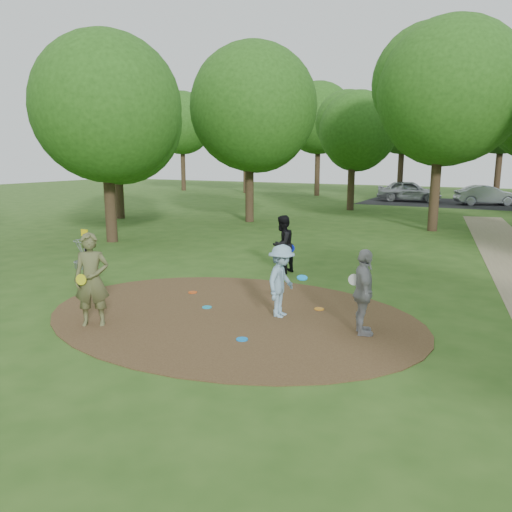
% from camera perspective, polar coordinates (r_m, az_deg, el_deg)
% --- Properties ---
extents(ground, '(100.00, 100.00, 0.00)m').
position_cam_1_polar(ground, '(10.89, -2.92, -6.80)').
color(ground, '#2D5119').
rests_on(ground, ground).
extents(dirt_clearing, '(8.40, 8.40, 0.02)m').
position_cam_1_polar(dirt_clearing, '(10.88, -2.92, -6.75)').
color(dirt_clearing, '#47301C').
rests_on(dirt_clearing, ground).
extents(parking_lot, '(14.00, 8.00, 0.01)m').
position_cam_1_polar(parking_lot, '(39.20, 22.62, 5.57)').
color(parking_lot, black).
rests_on(parking_lot, ground).
extents(player_observer_with_disc, '(0.83, 0.76, 1.91)m').
position_cam_1_polar(player_observer_with_disc, '(10.52, -18.26, -2.62)').
color(player_observer_with_disc, brown).
rests_on(player_observer_with_disc, ground).
extents(player_throwing_with_disc, '(0.93, 1.03, 1.57)m').
position_cam_1_polar(player_throwing_with_disc, '(10.59, 2.92, -2.90)').
color(player_throwing_with_disc, '#86AFC8').
rests_on(player_throwing_with_disc, ground).
extents(player_walking_with_disc, '(0.77, 0.92, 1.71)m').
position_cam_1_polar(player_walking_with_disc, '(14.54, 3.02, 1.32)').
color(player_walking_with_disc, black).
rests_on(player_walking_with_disc, ground).
extents(player_waiting_with_disc, '(0.76, 1.07, 1.68)m').
position_cam_1_polar(player_waiting_with_disc, '(9.72, 12.19, -4.11)').
color(player_waiting_with_disc, gray).
rests_on(player_waiting_with_disc, ground).
extents(disc_ground_cyan, '(0.22, 0.22, 0.02)m').
position_cam_1_polar(disc_ground_cyan, '(11.40, -5.64, -5.84)').
color(disc_ground_cyan, '#1AA5D2').
rests_on(disc_ground_cyan, dirt_clearing).
extents(disc_ground_blue, '(0.22, 0.22, 0.02)m').
position_cam_1_polar(disc_ground_blue, '(9.45, -1.61, -9.49)').
color(disc_ground_blue, '#0E8AF1').
rests_on(disc_ground_blue, dirt_clearing).
extents(disc_ground_red, '(0.22, 0.22, 0.02)m').
position_cam_1_polar(disc_ground_red, '(12.65, -7.26, -4.14)').
color(disc_ground_red, '#D64915').
rests_on(disc_ground_red, dirt_clearing).
extents(car_left, '(4.87, 2.51, 1.58)m').
position_cam_1_polar(car_left, '(39.48, 17.09, 7.12)').
color(car_left, '#A1A4A9').
rests_on(car_left, ground).
extents(car_right, '(4.39, 2.86, 1.37)m').
position_cam_1_polar(car_right, '(38.57, 24.87, 6.32)').
color(car_right, '#989B9F').
rests_on(car_right, ground).
extents(disc_ground_orange, '(0.22, 0.22, 0.02)m').
position_cam_1_polar(disc_ground_orange, '(11.31, 7.24, -6.02)').
color(disc_ground_orange, orange).
rests_on(disc_ground_orange, dirt_clearing).
extents(disc_golf_basket, '(0.63, 0.63, 1.54)m').
position_cam_1_polar(disc_golf_basket, '(13.64, -18.86, 0.13)').
color(disc_golf_basket, black).
rests_on(disc_golf_basket, ground).
extents(tree_ring, '(37.88, 45.76, 9.14)m').
position_cam_1_polar(tree_ring, '(18.54, 16.88, 16.77)').
color(tree_ring, '#332316').
rests_on(tree_ring, ground).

